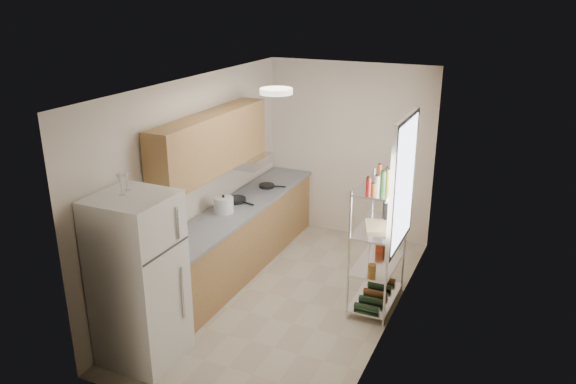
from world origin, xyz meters
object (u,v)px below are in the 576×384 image
object	(u,v)px
frying_pan_large	(235,200)
espresso_machine	(390,209)
rice_cooker	(224,205)
refrigerator	(139,280)
cutting_board	(379,226)

from	to	relation	value
frying_pan_large	espresso_machine	xyz separation A→B (m)	(2.08, -0.01, 0.21)
rice_cooker	refrigerator	bearing A→B (deg)	-86.79
rice_cooker	espresso_machine	world-z (taller)	espresso_machine
rice_cooker	cutting_board	xyz separation A→B (m)	(1.98, 0.08, 0.02)
frying_pan_large	espresso_machine	bearing A→B (deg)	12.20
rice_cooker	frying_pan_large	distance (m)	0.40
rice_cooker	frying_pan_large	size ratio (longest dim) A/B	0.87
rice_cooker	frying_pan_large	bearing A→B (deg)	98.39
frying_pan_large	cutting_board	world-z (taller)	cutting_board
refrigerator	cutting_board	xyz separation A→B (m)	(1.88, 1.90, 0.15)
rice_cooker	frying_pan_large	world-z (taller)	rice_cooker
cutting_board	espresso_machine	size ratio (longest dim) A/B	1.57
rice_cooker	cutting_board	bearing A→B (deg)	2.38
cutting_board	rice_cooker	bearing A→B (deg)	-177.62
cutting_board	espresso_machine	xyz separation A→B (m)	(0.04, 0.30, 0.11)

